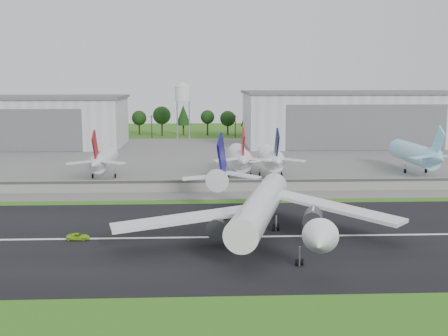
{
  "coord_description": "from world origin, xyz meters",
  "views": [
    {
      "loc": [
        2.66,
        -95.79,
        30.46
      ],
      "look_at": [
        8.8,
        40.0,
        9.0
      ],
      "focal_mm": 45.0,
      "sensor_mm": 36.0,
      "label": 1
    }
  ],
  "objects_px": {
    "parked_jet_red_a": "(103,160)",
    "parked_jet_navy": "(271,158)",
    "main_airliner": "(262,213)",
    "ground_vehicle": "(78,237)",
    "parked_jet_red_b": "(240,158)",
    "parked_jet_skyblue": "(418,154)"
  },
  "relations": [
    {
      "from": "parked_jet_red_a",
      "to": "parked_jet_navy",
      "type": "height_order",
      "value": "parked_jet_navy"
    },
    {
      "from": "main_airliner",
      "to": "ground_vehicle",
      "type": "xyz_separation_m",
      "value": [
        -35.29,
        -0.16,
        -4.18
      ]
    },
    {
      "from": "parked_jet_red_a",
      "to": "parked_jet_red_b",
      "type": "relative_size",
      "value": 1.0
    },
    {
      "from": "parked_jet_red_b",
      "to": "parked_jet_navy",
      "type": "height_order",
      "value": "parked_jet_red_b"
    },
    {
      "from": "parked_jet_red_a",
      "to": "parked_jet_skyblue",
      "type": "xyz_separation_m",
      "value": [
        100.77,
        5.1,
        0.6
      ]
    },
    {
      "from": "main_airliner",
      "to": "parked_jet_navy",
      "type": "xyz_separation_m",
      "value": [
        10.55,
        66.99,
        1.35
      ]
    },
    {
      "from": "ground_vehicle",
      "to": "parked_jet_red_b",
      "type": "relative_size",
      "value": 0.14
    },
    {
      "from": "main_airliner",
      "to": "ground_vehicle",
      "type": "bearing_deg",
      "value": 14.81
    },
    {
      "from": "parked_jet_red_b",
      "to": "parked_jet_navy",
      "type": "bearing_deg",
      "value": -0.13
    },
    {
      "from": "parked_jet_red_a",
      "to": "parked_jet_skyblue",
      "type": "height_order",
      "value": "parked_jet_skyblue"
    },
    {
      "from": "ground_vehicle",
      "to": "parked_jet_skyblue",
      "type": "xyz_separation_m",
      "value": [
        94.37,
        72.2,
        5.81
      ]
    },
    {
      "from": "main_airliner",
      "to": "parked_jet_red_a",
      "type": "bearing_deg",
      "value": -43.54
    },
    {
      "from": "parked_jet_skyblue",
      "to": "parked_jet_red_b",
      "type": "bearing_deg",
      "value": -175.08
    },
    {
      "from": "ground_vehicle",
      "to": "parked_jet_red_a",
      "type": "xyz_separation_m",
      "value": [
        -6.39,
        67.1,
        5.21
      ]
    },
    {
      "from": "parked_jet_red_a",
      "to": "parked_jet_navy",
      "type": "bearing_deg",
      "value": 0.06
    },
    {
      "from": "ground_vehicle",
      "to": "parked_jet_navy",
      "type": "bearing_deg",
      "value": -30.45
    },
    {
      "from": "ground_vehicle",
      "to": "parked_jet_red_a",
      "type": "bearing_deg",
      "value": 9.31
    },
    {
      "from": "parked_jet_red_b",
      "to": "parked_jet_navy",
      "type": "relative_size",
      "value": 1.0
    },
    {
      "from": "main_airliner",
      "to": "parked_jet_navy",
      "type": "bearing_deg",
      "value": -84.4
    },
    {
      "from": "parked_jet_skyblue",
      "to": "main_airliner",
      "type": "bearing_deg",
      "value": -129.36
    },
    {
      "from": "parked_jet_red_a",
      "to": "parked_jet_navy",
      "type": "xyz_separation_m",
      "value": [
        52.24,
        0.05,
        0.32
      ]
    },
    {
      "from": "ground_vehicle",
      "to": "parked_jet_skyblue",
      "type": "distance_m",
      "value": 118.96
    }
  ]
}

